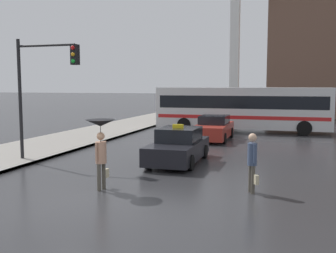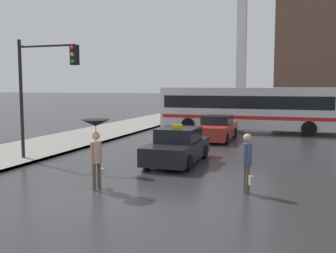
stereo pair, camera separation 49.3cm
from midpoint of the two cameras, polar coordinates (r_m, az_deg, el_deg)
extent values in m
plane|color=#2D2D30|center=(11.33, -13.65, -10.66)|extent=(300.00, 300.00, 0.00)
cube|color=black|center=(16.39, 0.59, -3.47)|extent=(1.80, 4.30, 0.72)
cube|color=black|center=(16.51, 0.81, -1.14)|extent=(1.58, 1.94, 0.57)
cylinder|color=black|center=(14.94, 2.32, -5.27)|extent=(0.20, 0.60, 0.60)
cylinder|color=black|center=(15.45, -3.85, -4.91)|extent=(0.20, 0.60, 0.60)
cylinder|color=black|center=(17.50, 4.51, -3.63)|extent=(0.20, 0.60, 0.60)
cylinder|color=black|center=(17.94, -0.84, -3.38)|extent=(0.20, 0.60, 0.60)
cube|color=yellow|center=(16.26, 0.60, 0.04)|extent=(0.44, 0.16, 0.16)
cube|color=#A52D23|center=(23.51, 6.03, -0.58)|extent=(1.80, 4.68, 0.77)
cube|color=black|center=(23.68, 6.15, 1.01)|extent=(1.58, 2.10, 0.50)
cylinder|color=black|center=(21.98, 7.50, -1.71)|extent=(0.20, 0.60, 0.60)
cylinder|color=black|center=(22.31, 3.16, -1.55)|extent=(0.20, 0.60, 0.60)
cylinder|color=black|center=(24.82, 8.59, -0.85)|extent=(0.20, 0.60, 0.60)
cylinder|color=black|center=(25.12, 4.72, -0.72)|extent=(0.20, 0.60, 0.60)
cube|color=silver|center=(28.02, 10.15, 2.71)|extent=(11.88, 2.54, 2.82)
cube|color=black|center=(28.00, 10.17, 3.57)|extent=(11.29, 2.55, 0.86)
cube|color=red|center=(28.06, 10.13, 1.50)|extent=(11.52, 2.56, 0.24)
cylinder|color=black|center=(29.12, 18.54, 0.26)|extent=(0.96, 0.28, 0.96)
cylinder|color=black|center=(26.74, 18.67, -0.23)|extent=(0.96, 0.28, 0.96)
cylinder|color=black|center=(29.98, 3.05, 0.71)|extent=(0.96, 0.28, 0.96)
cylinder|color=black|center=(27.67, 1.85, 0.28)|extent=(0.96, 0.28, 0.96)
cylinder|color=#4C473D|center=(12.31, -11.12, -7.25)|extent=(0.15, 0.15, 0.84)
cylinder|color=#4C473D|center=(12.47, -10.44, -7.06)|extent=(0.15, 0.15, 0.84)
cylinder|color=tan|center=(12.25, -10.85, -3.73)|extent=(0.41, 0.41, 0.66)
sphere|color=tan|center=(12.17, -10.90, -1.39)|extent=(0.24, 0.24, 0.24)
cylinder|color=tan|center=(12.09, -11.51, -3.63)|extent=(0.09, 0.09, 0.56)
cylinder|color=tan|center=(12.39, -10.21, -3.37)|extent=(0.09, 0.09, 0.56)
cone|color=black|center=(12.13, -10.93, 0.50)|extent=(0.91, 0.91, 0.20)
cylinder|color=black|center=(12.16, -10.90, -1.08)|extent=(0.02, 0.02, 0.68)
cube|color=#BFB28C|center=(12.63, -10.08, -6.70)|extent=(0.14, 0.20, 0.28)
cylinder|color=#4C473D|center=(12.16, 10.73, -7.39)|extent=(0.16, 0.16, 0.84)
cylinder|color=#4C473D|center=(11.96, 11.06, -7.63)|extent=(0.16, 0.16, 0.84)
cylinder|color=#3D4C6B|center=(11.91, 10.97, -3.98)|extent=(0.37, 0.37, 0.67)
sphere|color=#DBAD89|center=(11.84, 11.02, -1.57)|extent=(0.25, 0.25, 0.25)
cylinder|color=#3D4C6B|center=(12.07, 10.71, -3.60)|extent=(0.09, 0.09, 0.57)
cylinder|color=#3D4C6B|center=(11.74, 11.25, -3.89)|extent=(0.09, 0.09, 0.57)
cube|color=#BFB28C|center=(11.83, 11.53, -7.58)|extent=(0.16, 0.21, 0.28)
cylinder|color=black|center=(17.76, -21.40, 3.47)|extent=(0.14, 0.14, 5.13)
cylinder|color=black|center=(17.04, -18.13, 11.12)|extent=(2.64, 0.10, 0.10)
cube|color=black|center=(16.30, -14.21, 10.07)|extent=(0.28, 0.28, 0.80)
sphere|color=red|center=(16.18, -14.53, 11.02)|extent=(0.16, 0.16, 0.16)
sphere|color=orange|center=(16.16, -14.50, 10.10)|extent=(0.16, 0.16, 0.16)
sphere|color=green|center=(16.14, -14.48, 9.18)|extent=(0.16, 0.16, 0.16)
cube|color=white|center=(41.39, 9.36, 14.03)|extent=(0.90, 0.90, 18.18)
camera|label=1|loc=(0.25, -90.81, -0.08)|focal=42.00mm
camera|label=2|loc=(0.25, 89.19, 0.08)|focal=42.00mm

